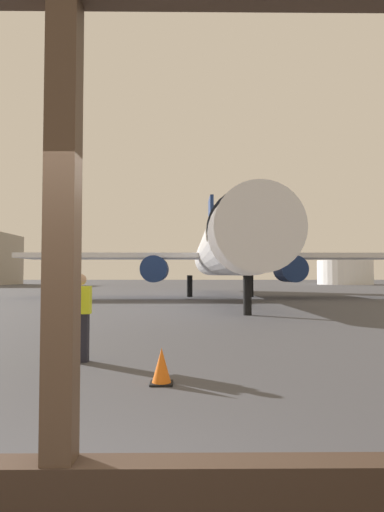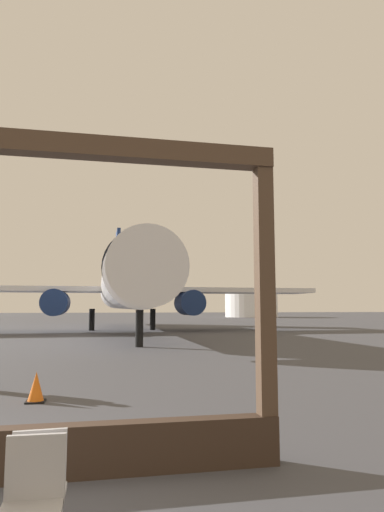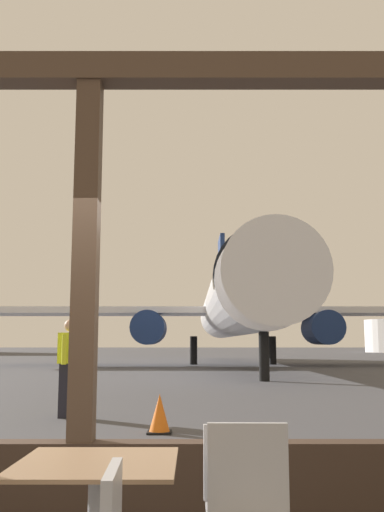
% 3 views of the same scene
% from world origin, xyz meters
% --- Properties ---
extents(ground_plane, '(220.00, 220.00, 0.00)m').
position_xyz_m(ground_plane, '(0.00, 40.00, 0.00)').
color(ground_plane, '#424247').
extents(window_frame, '(7.26, 0.24, 3.78)m').
position_xyz_m(window_frame, '(0.00, 0.00, 1.41)').
color(window_frame, '#38281E').
rests_on(window_frame, ground).
extents(airplane, '(30.24, 34.37, 10.20)m').
position_xyz_m(airplane, '(3.38, 29.18, 3.43)').
color(airplane, silver).
rests_on(airplane, ground).
extents(ground_crew_worker, '(0.40, 0.56, 1.74)m').
position_xyz_m(ground_crew_worker, '(-1.33, 5.88, 0.90)').
color(ground_crew_worker, black).
rests_on(ground_crew_worker, ground).
extents(traffic_cone, '(0.36, 0.36, 0.57)m').
position_xyz_m(traffic_cone, '(0.40, 4.11, 0.27)').
color(traffic_cone, orange).
rests_on(traffic_cone, ground).
extents(fuel_storage_tank, '(9.68, 9.68, 4.37)m').
position_xyz_m(fuel_storage_tank, '(29.24, 74.81, 2.19)').
color(fuel_storage_tank, white).
rests_on(fuel_storage_tank, ground).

